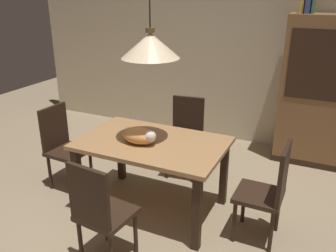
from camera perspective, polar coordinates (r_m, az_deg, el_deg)
name	(u,v)px	position (r m, az deg, el deg)	size (l,w,h in m)	color
ground	(142,238)	(3.41, -4.24, -17.43)	(10.00, 10.00, 0.00)	#998466
back_wall	(232,40)	(5.17, 10.14, 13.42)	(6.40, 0.10, 2.90)	beige
dining_table	(152,151)	(3.47, -2.54, -3.99)	(1.40, 0.90, 0.75)	#A87A4C
chair_right_side	(269,189)	(3.23, 15.84, -9.70)	(0.40, 0.40, 0.93)	black
chair_left_side	(63,143)	(4.13, -16.51, -2.70)	(0.42, 0.42, 0.93)	black
chair_far_back	(186,133)	(4.26, 2.85, -1.08)	(0.44, 0.44, 0.93)	black
chair_near_front	(99,210)	(2.90, -10.91, -13.10)	(0.44, 0.44, 0.93)	black
cat_sleeping	(140,136)	(3.36, -4.48, -1.56)	(0.39, 0.23, 0.16)	#E59951
pendant_lamp	(150,45)	(3.17, -2.84, 12.81)	(0.52, 0.52, 1.30)	beige
hutch_bookcase	(328,96)	(4.78, 24.20, 4.36)	(1.12, 0.45, 1.85)	brown
book_yellow_short	(303,5)	(4.64, 20.75, 17.66)	(0.04, 0.20, 0.18)	gold
book_blue_wide	(309,2)	(4.64, 21.63, 17.92)	(0.06, 0.24, 0.24)	#384C93
book_green_slim	(314,2)	(4.63, 22.38, 17.95)	(0.03, 0.20, 0.26)	#427A4C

